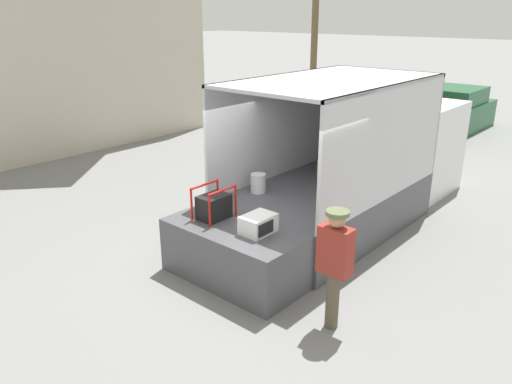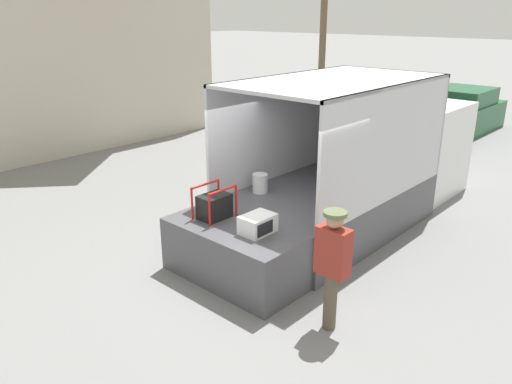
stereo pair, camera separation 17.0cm
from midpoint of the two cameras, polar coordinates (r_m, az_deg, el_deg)
name	(u,v)px [view 1 (the left image)]	position (r m, az deg, el deg)	size (l,w,h in m)	color
ground_plane	(257,266)	(8.50, -0.48, -8.48)	(160.00, 160.00, 0.00)	gray
box_truck	(368,168)	(10.94, 12.20, 2.73)	(6.33, 2.40, 2.92)	white
tailgate_deck	(234,254)	(7.94, -3.15, -7.04)	(1.10, 2.28, 0.90)	#4C4C51
microwave	(258,224)	(7.49, -0.38, -3.69)	(0.52, 0.39, 0.29)	white
portable_generator	(215,206)	(8.04, -5.35, -1.60)	(0.62, 0.45, 0.54)	black
worker_person	(335,258)	(6.58, 8.28, -7.45)	(0.31, 0.44, 1.70)	brown
pickup_truck_green	(445,114)	(19.03, 20.59, 8.34)	(5.03, 1.96, 1.51)	#1E5633
house_backdrop	(16,3)	(19.31, -25.94, 18.88)	(9.69, 8.35, 8.49)	beige
utility_pole	(315,16)	(21.61, 6.55, 19.34)	(1.80, 0.28, 7.45)	brown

